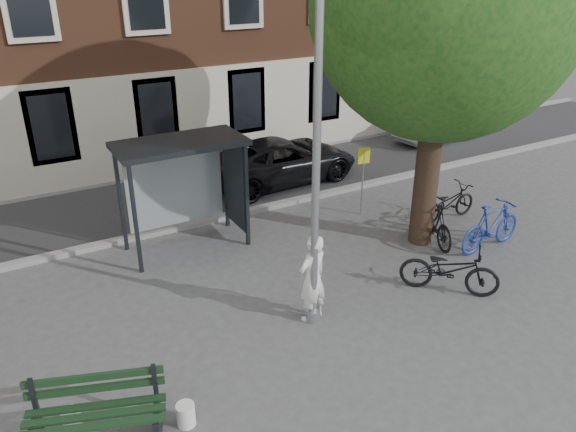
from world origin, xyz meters
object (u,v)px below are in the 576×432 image
Objects in this scene: notice_sign at (363,167)px; painter at (312,278)px; bike_d at (434,222)px; lamppost at (316,184)px; bike_c at (450,269)px; bike_a at (448,203)px; car_dark at (281,160)px; car_silver at (439,124)px; bus_shelter at (197,167)px; bike_b at (491,226)px; bench at (96,416)px.

painter is at bearing -124.81° from notice_sign.
notice_sign reaches higher than bike_d.
lamppost is 3.75m from bike_c.
car_dark is (-2.41, 4.59, 0.19)m from bike_a.
bike_a is 7.16m from car_silver.
bike_c is (-2.48, -2.58, 0.05)m from bike_a.
painter is 4.39m from bike_d.
painter is at bearing -80.96° from bus_shelter.
painter is (0.03, 0.09, -1.90)m from lamppost.
bike_c is at bearing 71.42° from bike_d.
bike_b is 1.09× the size of bike_d.
bike_a is at bearing 20.92° from lamppost.
bike_b reaches higher than bench.
bus_shelter is at bearing 121.74° from car_dark.
car_silver reaches higher than bike_a.
bench is 10.08m from bike_a.
lamppost reaches higher than notice_sign.
bus_shelter is 5.75m from bike_d.
bike_a is at bearing 36.91° from bench.
lamppost is at bearing 58.76° from painter.
lamppost is 6.26m from bike_a.
notice_sign is at bearing 22.17° from bike_b.
painter is 0.89× the size of bike_c.
notice_sign is (-1.47, 3.06, 0.75)m from bike_b.
painter is 0.95× the size of notice_sign.
bike_a is (5.43, 2.08, -2.31)m from lamppost.
painter is at bearing 72.27° from lamppost.
car_dark is (3.63, 2.57, -1.25)m from bus_shelter.
bike_d is 0.96× the size of notice_sign.
car_silver reaches higher than bench.
bike_c is (-2.20, -0.91, -0.06)m from bike_b.
bike_d is 0.37× the size of car_dark.
bike_b is at bearing 151.67° from bike_d.
lamppost is at bearing 152.12° from car_dark.
car_dark is (-1.20, 5.35, 0.13)m from bike_d.
bench is at bearing 94.87° from bike_b.
bike_b is at bearing -32.73° from bus_shelter.
car_dark is at bearing 66.04° from bench.
car_silver is (4.73, 5.38, 0.14)m from bike_a.
lamppost is 3.15× the size of bike_b.
painter reaches higher than car_dark.
bike_d is at bearing 34.54° from bench.
bike_b is at bearing 137.03° from car_silver.
bench is at bearing -167.16° from lamppost.
car_dark is 3.34m from notice_sign.
lamppost is 1.64× the size of car_silver.
car_silver is (5.93, 6.14, 0.08)m from bike_d.
car_dark reaches higher than bike_d.
painter is 0.47× the size of car_silver.
bus_shelter is at bearing 99.73° from car_silver.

